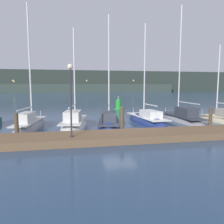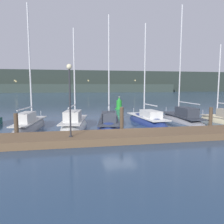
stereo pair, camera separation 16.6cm
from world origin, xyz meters
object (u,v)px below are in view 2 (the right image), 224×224
object	(u,v)px
sailboat_berth_6	(147,122)
sailboat_berth_8	(220,121)
sailboat_berth_3	(30,127)
channel_buoy	(119,104)
sailboat_berth_7	(182,119)
sailboat_berth_4	(74,125)
dock_lamppost	(70,89)
sailboat_berth_5	(109,124)

from	to	relation	value
sailboat_berth_6	sailboat_berth_8	size ratio (longest dim) A/B	1.25
sailboat_berth_3	channel_buoy	size ratio (longest dim) A/B	5.58
sailboat_berth_7	channel_buoy	size ratio (longest dim) A/B	6.13
sailboat_berth_4	sailboat_berth_8	world-z (taller)	sailboat_berth_4
dock_lamppost	sailboat_berth_8	bearing A→B (deg)	20.66
sailboat_berth_3	sailboat_berth_5	size ratio (longest dim) A/B	1.05
sailboat_berth_5	sailboat_berth_7	size ratio (longest dim) A/B	0.87
channel_buoy	sailboat_berth_6	bearing A→B (deg)	-90.58
sailboat_berth_4	dock_lamppost	world-z (taller)	sailboat_berth_4
sailboat_berth_6	sailboat_berth_7	distance (m)	3.79
sailboat_berth_3	channel_buoy	xyz separation A→B (m)	(10.66, 13.99, 0.59)
sailboat_berth_4	sailboat_berth_6	size ratio (longest dim) A/B	0.88
sailboat_berth_7	dock_lamppost	distance (m)	13.35
sailboat_berth_4	sailboat_berth_6	world-z (taller)	sailboat_berth_6
sailboat_berth_6	channel_buoy	distance (m)	12.79
sailboat_berth_4	sailboat_berth_6	bearing A→B (deg)	9.53
sailboat_berth_3	sailboat_berth_6	size ratio (longest dim) A/B	1.07
sailboat_berth_3	sailboat_berth_7	size ratio (longest dim) A/B	0.91
sailboat_berth_3	sailboat_berth_5	distance (m)	6.65
sailboat_berth_4	sailboat_berth_3	bearing A→B (deg)	-179.06
sailboat_berth_3	channel_buoy	distance (m)	17.60
sailboat_berth_3	dock_lamppost	distance (m)	7.12
sailboat_berth_6	sailboat_berth_8	xyz separation A→B (m)	(7.02, -1.30, 0.04)
sailboat_berth_4	sailboat_berth_5	size ratio (longest dim) A/B	0.86
sailboat_berth_7	dock_lamppost	xyz separation A→B (m)	(-11.02, -6.86, 3.14)
sailboat_berth_7	channel_buoy	distance (m)	13.12
sailboat_berth_5	channel_buoy	bearing A→B (deg)	73.68
dock_lamppost	sailboat_berth_6	bearing A→B (deg)	42.68
sailboat_berth_8	sailboat_berth_5	bearing A→B (deg)	178.10
sailboat_berth_6	channel_buoy	size ratio (longest dim) A/B	5.21
sailboat_berth_3	dock_lamppost	bearing A→B (deg)	-58.87
dock_lamppost	sailboat_berth_3	bearing A→B (deg)	121.13
channel_buoy	sailboat_berth_7	bearing A→B (deg)	-73.82
sailboat_berth_6	channel_buoy	bearing A→B (deg)	89.42
sailboat_berth_5	dock_lamppost	distance (m)	7.38
sailboat_berth_4	sailboat_berth_8	xyz separation A→B (m)	(13.96, -0.13, -0.01)
sailboat_berth_3	sailboat_berth_8	distance (m)	17.55
sailboat_berth_5	sailboat_berth_8	world-z (taller)	sailboat_berth_5
sailboat_berth_7	sailboat_berth_8	xyz separation A→B (m)	(3.24, -1.48, -0.04)
sailboat_berth_5	sailboat_berth_8	distance (m)	10.91
sailboat_berth_5	dock_lamppost	size ratio (longest dim) A/B	2.42
sailboat_berth_4	dock_lamppost	bearing A→B (deg)	-93.13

